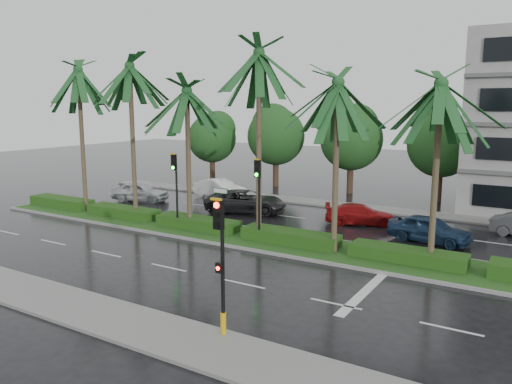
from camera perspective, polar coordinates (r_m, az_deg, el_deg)
The scene contains 17 objects.
ground at distance 26.69m, azimuth -2.86°, elevation -5.70°, with size 120.00×120.00×0.00m, color black.
near_sidewalk at distance 19.54m, azimuth -20.26°, elevation -12.09°, with size 40.00×2.40×0.12m, color gray.
far_sidewalk at distance 36.95m, azimuth 7.62°, elevation -1.28°, with size 40.00×2.00×0.12m, color gray.
median at distance 27.47m, azimuth -1.69°, elevation -5.07°, with size 36.00×4.00×0.15m.
hedge at distance 27.38m, azimuth -1.69°, elevation -4.32°, with size 35.20×1.40×0.60m.
lane_markings at distance 24.81m, azimuth 2.44°, elevation -6.90°, with size 34.00×13.06×0.01m.
palm_row at distance 27.27m, azimuth -4.02°, elevation 11.97°, with size 26.30×4.20×10.47m.
signal_near at distance 15.30m, azimuth -4.04°, elevation -7.89°, with size 0.34×0.45×4.36m.
signal_median_left at distance 28.68m, azimuth -9.21°, elevation 1.40°, with size 0.34×0.42×4.36m.
signal_median_right at distance 25.49m, azimuth 0.25°, elevation 0.48°, with size 0.34×0.42×4.36m.
street_sign at distance 27.14m, azimuth -4.08°, elevation -0.84°, with size 0.95×0.09×2.60m.
bg_trees at distance 41.33m, azimuth 11.63°, elevation 6.16°, with size 32.83×5.08×7.34m.
car_silver at distance 38.62m, azimuth -13.10°, elevation 0.04°, with size 4.28×1.72×1.46m, color silver.
car_white at distance 38.87m, azimuth -4.10°, elevation 0.37°, with size 4.58×1.60×1.51m, color silver.
car_darkgrey at distance 33.63m, azimuth -1.17°, elevation -1.09°, with size 5.50×2.53×1.53m, color black.
car_red at distance 31.02m, azimuth 11.82°, elevation -2.51°, with size 4.25×1.73×1.23m, color maroon.
car_blue at distance 27.90m, azimuth 19.16°, elevation -4.02°, with size 4.25×1.71×1.45m, color navy.
Camera 1 is at (14.45, -21.26, 7.17)m, focal length 35.00 mm.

